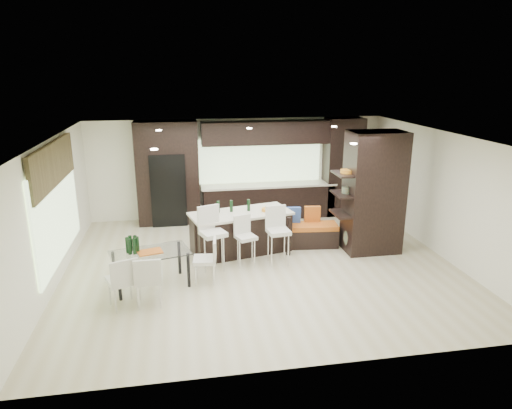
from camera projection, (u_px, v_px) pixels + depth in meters
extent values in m
plane|color=#C3BA95|center=(261.00, 265.00, 9.62)|extent=(8.00, 8.00, 0.00)
cube|color=white|center=(238.00, 168.00, 12.54)|extent=(8.00, 0.02, 2.70)
cube|color=white|center=(52.00, 214.00, 8.58)|extent=(0.02, 7.00, 2.70)
cube|color=white|center=(442.00, 194.00, 9.89)|extent=(0.02, 7.00, 2.70)
cube|color=white|center=(261.00, 137.00, 8.85)|extent=(8.00, 7.00, 0.02)
cube|color=#B2D199|center=(57.00, 210.00, 8.78)|extent=(0.04, 3.20, 1.90)
cube|color=#B2D199|center=(260.00, 160.00, 12.54)|extent=(3.40, 0.04, 1.20)
cube|color=brown|center=(53.00, 164.00, 8.53)|extent=(0.08, 3.00, 0.80)
cube|color=white|center=(259.00, 136.00, 9.09)|extent=(4.00, 3.00, 0.02)
cube|color=black|center=(258.00, 170.00, 12.31)|extent=(6.80, 0.68, 2.70)
cube|color=black|center=(169.00, 188.00, 11.99)|extent=(0.90, 0.68, 1.90)
cube|color=black|center=(374.00, 193.00, 10.04)|extent=(1.20, 0.80, 2.70)
cube|color=black|center=(241.00, 232.00, 10.19)|extent=(2.37, 1.43, 0.92)
cube|color=beige|center=(213.00, 244.00, 9.30)|extent=(0.60, 0.60, 1.05)
cube|color=beige|center=(246.00, 246.00, 9.48)|extent=(0.48, 0.48, 0.86)
cube|color=beige|center=(278.00, 241.00, 9.54)|extent=(0.48, 0.48, 0.99)
cube|color=black|center=(307.00, 235.00, 10.58)|extent=(1.42, 0.67, 0.53)
cube|color=white|center=(151.00, 269.00, 8.58)|extent=(1.58, 1.13, 0.68)
cube|color=beige|center=(149.00, 282.00, 7.88)|extent=(0.47, 0.47, 0.86)
cube|color=beige|center=(122.00, 284.00, 7.81)|extent=(0.61, 0.61, 0.87)
cube|color=beige|center=(205.00, 263.00, 8.73)|extent=(0.48, 0.48, 0.80)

